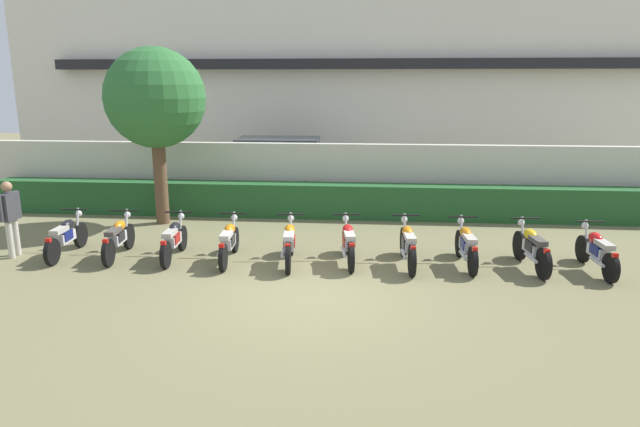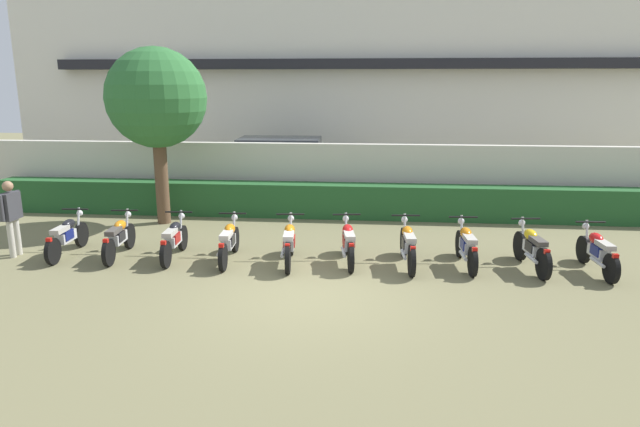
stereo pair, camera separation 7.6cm
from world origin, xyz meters
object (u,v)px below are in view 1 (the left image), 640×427
object	(u,v)px
motorcycle_in_row_8	(532,248)
motorcycle_in_row_9	(597,251)
motorcycle_in_row_4	(289,243)
motorcycle_in_row_5	(348,242)
motorcycle_in_row_6	(408,244)
motorcycle_in_row_2	(174,239)
motorcycle_in_row_1	(118,238)
motorcycle_in_row_7	(466,245)
motorcycle_in_row_3	(229,241)
parked_car	(283,166)
motorcycle_in_row_0	(66,236)
tree_near_inspector	(155,99)
inspector_person	(10,213)

from	to	relation	value
motorcycle_in_row_8	motorcycle_in_row_9	xyz separation A→B (m)	(1.25, -0.07, -0.01)
motorcycle_in_row_4	motorcycle_in_row_5	distance (m)	1.23
motorcycle_in_row_5	motorcycle_in_row_6	xyz separation A→B (m)	(1.23, -0.08, 0.01)
motorcycle_in_row_2	motorcycle_in_row_4	distance (m)	2.52
motorcycle_in_row_1	motorcycle_in_row_7	xyz separation A→B (m)	(7.40, 0.08, 0.00)
motorcycle_in_row_3	motorcycle_in_row_4	distance (m)	1.31
parked_car	motorcycle_in_row_5	world-z (taller)	parked_car
parked_car	motorcycle_in_row_0	xyz separation A→B (m)	(-3.65, -7.33, -0.50)
motorcycle_in_row_5	motorcycle_in_row_8	size ratio (longest dim) A/B	0.97
motorcycle_in_row_5	motorcycle_in_row_7	world-z (taller)	motorcycle_in_row_5
tree_near_inspector	motorcycle_in_row_6	size ratio (longest dim) A/B	2.36
parked_car	motorcycle_in_row_4	bearing A→B (deg)	-82.04
motorcycle_in_row_5	inspector_person	distance (m)	7.28
parked_car	inspector_person	xyz separation A→B (m)	(-4.76, -7.50, 0.05)
motorcycle_in_row_0	motorcycle_in_row_7	world-z (taller)	motorcycle_in_row_7
parked_car	motorcycle_in_row_3	xyz separation A→B (m)	(-0.02, -7.38, -0.50)
motorcycle_in_row_1	motorcycle_in_row_9	size ratio (longest dim) A/B	1.02
motorcycle_in_row_6	inspector_person	world-z (taller)	inspector_person
tree_near_inspector	motorcycle_in_row_1	xyz separation A→B (m)	(0.14, -3.02, -2.84)
motorcycle_in_row_8	motorcycle_in_row_0	bearing A→B (deg)	83.47
motorcycle_in_row_7	tree_near_inspector	bearing A→B (deg)	65.65
motorcycle_in_row_3	motorcycle_in_row_5	distance (m)	2.52
motorcycle_in_row_8	inspector_person	distance (m)	10.99
motorcycle_in_row_2	motorcycle_in_row_3	bearing A→B (deg)	-95.78
parked_car	motorcycle_in_row_3	bearing A→B (deg)	-91.98
tree_near_inspector	motorcycle_in_row_4	distance (m)	5.74
motorcycle_in_row_5	motorcycle_in_row_7	xyz separation A→B (m)	(2.43, 0.02, -0.01)
motorcycle_in_row_3	motorcycle_in_row_9	xyz separation A→B (m)	(7.49, -0.03, 0.00)
motorcycle_in_row_7	motorcycle_in_row_9	size ratio (longest dim) A/B	1.01
tree_near_inspector	motorcycle_in_row_3	xyz separation A→B (m)	(2.59, -3.07, -2.85)
tree_near_inspector	motorcycle_in_row_7	size ratio (longest dim) A/B	2.50
motorcycle_in_row_1	motorcycle_in_row_8	bearing A→B (deg)	-95.31
motorcycle_in_row_1	motorcycle_in_row_7	bearing A→B (deg)	-94.63
motorcycle_in_row_0	motorcycle_in_row_1	distance (m)	1.19
motorcycle_in_row_3	motorcycle_in_row_9	distance (m)	7.49
motorcycle_in_row_0	motorcycle_in_row_2	distance (m)	2.42
motorcycle_in_row_2	motorcycle_in_row_9	distance (m)	8.71
motorcycle_in_row_5	motorcycle_in_row_0	bearing A→B (deg)	82.49
motorcycle_in_row_3	tree_near_inspector	bearing A→B (deg)	36.81
motorcycle_in_row_1	motorcycle_in_row_8	world-z (taller)	motorcycle_in_row_8
motorcycle_in_row_0	motorcycle_in_row_2	xyz separation A→B (m)	(2.42, -0.01, -0.00)
tree_near_inspector	motorcycle_in_row_8	bearing A→B (deg)	-18.93
motorcycle_in_row_6	motorcycle_in_row_9	bearing A→B (deg)	-94.89
motorcycle_in_row_0	motorcycle_in_row_3	world-z (taller)	motorcycle_in_row_0
tree_near_inspector	parked_car	bearing A→B (deg)	58.82
motorcycle_in_row_2	motorcycle_in_row_8	xyz separation A→B (m)	(7.46, -0.01, 0.02)
parked_car	motorcycle_in_row_7	distance (m)	8.79
motorcycle_in_row_8	motorcycle_in_row_2	bearing A→B (deg)	83.50
motorcycle_in_row_8	tree_near_inspector	bearing A→B (deg)	64.63
parked_car	motorcycle_in_row_1	bearing A→B (deg)	-110.43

